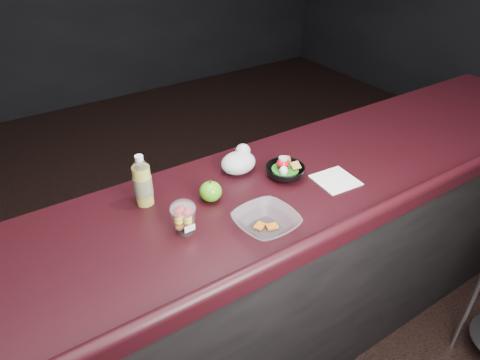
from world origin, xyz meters
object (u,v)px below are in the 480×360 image
(lemonade_bottle, at_px, (143,184))
(snack_bowl, at_px, (285,171))
(fruit_cup, at_px, (184,217))
(green_apple, at_px, (211,191))
(takeout_bowl, at_px, (266,222))

(lemonade_bottle, height_order, snack_bowl, lemonade_bottle)
(fruit_cup, xyz_separation_m, green_apple, (0.17, 0.11, -0.02))
(lemonade_bottle, xyz_separation_m, takeout_bowl, (0.30, -0.37, -0.06))
(fruit_cup, bearing_deg, snack_bowl, 9.50)
(green_apple, xyz_separation_m, snack_bowl, (0.34, -0.03, -0.01))
(snack_bowl, bearing_deg, fruit_cup, -170.50)
(fruit_cup, distance_m, takeout_bowl, 0.29)
(fruit_cup, xyz_separation_m, snack_bowl, (0.50, 0.08, -0.03))
(green_apple, relative_size, takeout_bowl, 0.39)
(green_apple, distance_m, takeout_bowl, 0.26)
(lemonade_bottle, distance_m, snack_bowl, 0.58)
(takeout_bowl, bearing_deg, green_apple, 107.23)
(snack_bowl, height_order, takeout_bowl, snack_bowl)
(lemonade_bottle, bearing_deg, green_apple, -28.58)
(green_apple, bearing_deg, lemonade_bottle, 151.42)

